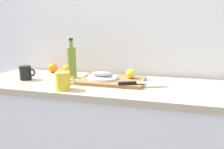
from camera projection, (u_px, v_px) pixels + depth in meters
name	position (u px, v px, depth m)	size (l,w,h in m)	color
back_wall	(128.00, 29.00, 1.54)	(3.20, 0.05, 2.50)	white
kitchen_counter	(117.00, 145.00, 1.41)	(2.00, 0.60, 0.90)	white
cutting_board	(112.00, 80.00, 1.35)	(0.43, 0.30, 0.02)	olive
white_plate	(103.00, 78.00, 1.35)	(0.21, 0.21, 0.01)	white
fish_fillet	(103.00, 74.00, 1.35)	(0.16, 0.07, 0.04)	gray
chef_knife	(136.00, 83.00, 1.20)	(0.28, 0.14, 0.02)	silver
lemon_0	(131.00, 74.00, 1.35)	(0.06, 0.06, 0.06)	yellow
olive_oil_bottle	(72.00, 62.00, 1.45)	(0.06, 0.06, 0.29)	olive
coffee_mug_0	(26.00, 73.00, 1.40)	(0.12, 0.08, 0.10)	black
coffee_mug_1	(63.00, 81.00, 1.16)	(0.13, 0.09, 0.11)	yellow
orange_0	(53.00, 68.00, 1.65)	(0.08, 0.08, 0.08)	orange
orange_1	(68.00, 69.00, 1.58)	(0.08, 0.08, 0.08)	orange
orange_3	(61.00, 75.00, 1.37)	(0.08, 0.08, 0.08)	orange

